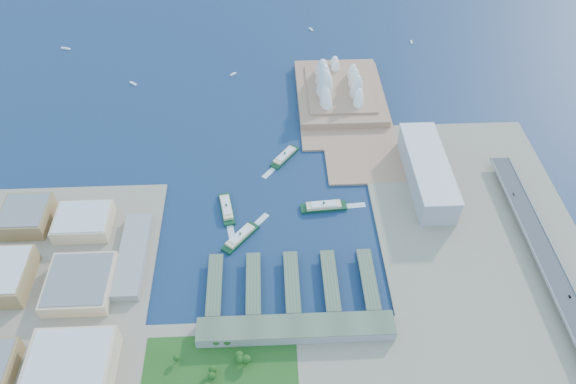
{
  "coord_description": "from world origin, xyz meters",
  "views": [
    {
      "loc": [
        -6.33,
        -440.41,
        506.28
      ],
      "look_at": [
        15.44,
        53.65,
        18.0
      ],
      "focal_mm": 35.0,
      "sensor_mm": 36.0,
      "label": 1
    }
  ],
  "objects_px": {
    "opera_house": "(340,79)",
    "ferry_d": "(324,205)",
    "ferry_b": "(285,155)",
    "car_c": "(514,194)",
    "toaster_building": "(427,172)",
    "ferry_c": "(240,236)",
    "car_b": "(570,297)",
    "ferry_a": "(226,207)"
  },
  "relations": [
    {
      "from": "toaster_building",
      "to": "ferry_b",
      "type": "bearing_deg",
      "value": 162.02
    },
    {
      "from": "car_b",
      "to": "car_c",
      "type": "height_order",
      "value": "car_c"
    },
    {
      "from": "toaster_building",
      "to": "ferry_d",
      "type": "xyz_separation_m",
      "value": [
        -135.7,
        -38.8,
        -15.06
      ]
    },
    {
      "from": "ferry_a",
      "to": "ferry_b",
      "type": "bearing_deg",
      "value": 41.44
    },
    {
      "from": "ferry_c",
      "to": "car_c",
      "type": "height_order",
      "value": "car_c"
    },
    {
      "from": "ferry_c",
      "to": "car_c",
      "type": "xyz_separation_m",
      "value": [
        339.49,
        44.44,
        10.38
      ]
    },
    {
      "from": "ferry_b",
      "to": "ferry_c",
      "type": "distance_m",
      "value": 154.32
    },
    {
      "from": "ferry_a",
      "to": "car_b",
      "type": "bearing_deg",
      "value": -33.01
    },
    {
      "from": "toaster_building",
      "to": "car_c",
      "type": "height_order",
      "value": "toaster_building"
    },
    {
      "from": "opera_house",
      "to": "toaster_building",
      "type": "xyz_separation_m",
      "value": [
        90.0,
        -200.0,
        -11.5
      ]
    },
    {
      "from": "ferry_a",
      "to": "car_c",
      "type": "distance_m",
      "value": 357.56
    },
    {
      "from": "opera_house",
      "to": "car_b",
      "type": "relative_size",
      "value": 47.77
    },
    {
      "from": "opera_house",
      "to": "ferry_b",
      "type": "relative_size",
      "value": 3.43
    },
    {
      "from": "ferry_c",
      "to": "car_c",
      "type": "distance_m",
      "value": 342.55
    },
    {
      "from": "ferry_c",
      "to": "car_b",
      "type": "height_order",
      "value": "car_b"
    },
    {
      "from": "ferry_b",
      "to": "car_b",
      "type": "relative_size",
      "value": 13.91
    },
    {
      "from": "ferry_b",
      "to": "car_b",
      "type": "xyz_separation_m",
      "value": [
        289.25,
        -251.25,
        10.52
      ]
    },
    {
      "from": "ferry_c",
      "to": "toaster_building",
      "type": "bearing_deg",
      "value": -120.59
    },
    {
      "from": "opera_house",
      "to": "car_b",
      "type": "bearing_deg",
      "value": -63.13
    },
    {
      "from": "ferry_c",
      "to": "ferry_d",
      "type": "relative_size",
      "value": 0.94
    },
    {
      "from": "ferry_d",
      "to": "toaster_building",
      "type": "bearing_deg",
      "value": -78.31
    },
    {
      "from": "opera_house",
      "to": "ferry_d",
      "type": "distance_m",
      "value": 244.58
    },
    {
      "from": "car_b",
      "to": "car_c",
      "type": "bearing_deg",
      "value": -87.0
    },
    {
      "from": "ferry_a",
      "to": "ferry_d",
      "type": "bearing_deg",
      "value": -10.93
    },
    {
      "from": "opera_house",
      "to": "ferry_d",
      "type": "height_order",
      "value": "opera_house"
    },
    {
      "from": "ferry_d",
      "to": "opera_house",
      "type": "bearing_deg",
      "value": -15.1
    },
    {
      "from": "opera_house",
      "to": "ferry_a",
      "type": "height_order",
      "value": "opera_house"
    },
    {
      "from": "ferry_a",
      "to": "ferry_c",
      "type": "height_order",
      "value": "ferry_c"
    },
    {
      "from": "ferry_b",
      "to": "ferry_c",
      "type": "relative_size",
      "value": 0.96
    },
    {
      "from": "car_c",
      "to": "opera_house",
      "type": "bearing_deg",
      "value": -51.48
    },
    {
      "from": "opera_house",
      "to": "car_c",
      "type": "xyz_separation_m",
      "value": [
        191.0,
        -239.95,
        -16.49
      ]
    },
    {
      "from": "ferry_a",
      "to": "car_b",
      "type": "relative_size",
      "value": 14.4
    },
    {
      "from": "toaster_building",
      "to": "car_c",
      "type": "xyz_separation_m",
      "value": [
        101.0,
        -39.95,
        -4.99
      ]
    },
    {
      "from": "car_c",
      "to": "car_b",
      "type": "bearing_deg",
      "value": 93.0
    },
    {
      "from": "opera_house",
      "to": "ferry_d",
      "type": "xyz_separation_m",
      "value": [
        -45.7,
        -238.8,
        -26.56
      ]
    },
    {
      "from": "opera_house",
      "to": "ferry_d",
      "type": "bearing_deg",
      "value": -100.83
    },
    {
      "from": "opera_house",
      "to": "toaster_building",
      "type": "bearing_deg",
      "value": -65.77
    },
    {
      "from": "opera_house",
      "to": "car_c",
      "type": "distance_m",
      "value": 307.13
    },
    {
      "from": "ferry_b",
      "to": "car_b",
      "type": "distance_m",
      "value": 383.27
    },
    {
      "from": "ferry_d",
      "to": "car_c",
      "type": "xyz_separation_m",
      "value": [
        236.7,
        -1.15,
        10.07
      ]
    },
    {
      "from": "toaster_building",
      "to": "ferry_c",
      "type": "xyz_separation_m",
      "value": [
        -238.49,
        -84.39,
        -15.36
      ]
    },
    {
      "from": "ferry_a",
      "to": "opera_house",
      "type": "bearing_deg",
      "value": 45.01
    }
  ]
}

